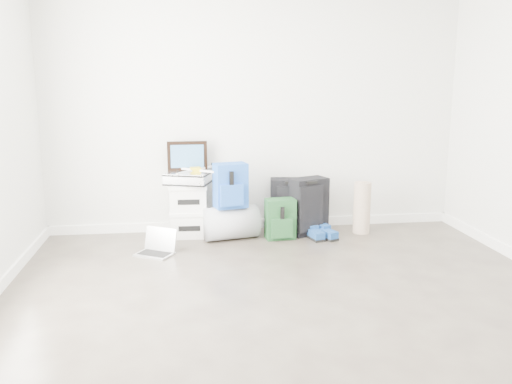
{
  "coord_description": "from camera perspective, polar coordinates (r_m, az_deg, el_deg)",
  "views": [
    {
      "loc": [
        -0.78,
        -3.35,
        1.66
      ],
      "look_at": [
        -0.07,
        1.9,
        0.54
      ],
      "focal_mm": 38.0,
      "sensor_mm": 36.0,
      "label": 1
    }
  ],
  "objects": [
    {
      "name": "green_backpack",
      "position": [
        5.67,
        2.58,
        -2.94
      ],
      "size": [
        0.32,
        0.24,
        0.42
      ],
      "rotation": [
        0.0,
        0.0,
        0.08
      ],
      "color": "#163E1C",
      "rests_on": "ground"
    },
    {
      "name": "duffel_bag",
      "position": [
        5.68,
        -2.68,
        -3.25
      ],
      "size": [
        0.62,
        0.45,
        0.35
      ],
      "primitive_type": "cylinder",
      "rotation": [
        0.0,
        1.57,
        0.2
      ],
      "color": "gray",
      "rests_on": "ground"
    },
    {
      "name": "carry_on",
      "position": [
        5.83,
        5.55,
        -1.52
      ],
      "size": [
        0.44,
        0.37,
        0.61
      ],
      "rotation": [
        0.0,
        0.0,
        0.37
      ],
      "color": "black",
      "rests_on": "ground"
    },
    {
      "name": "laptop",
      "position": [
        5.31,
        -10.38,
        -5.8
      ],
      "size": [
        0.41,
        0.38,
        0.24
      ],
      "rotation": [
        0.0,
        0.0,
        -0.54
      ],
      "color": "#B8B8BC",
      "rests_on": "ground"
    },
    {
      "name": "large_suitcase",
      "position": [
        5.93,
        3.37,
        -1.4
      ],
      "size": [
        0.4,
        0.29,
        0.58
      ],
      "rotation": [
        0.0,
        0.0,
        -0.14
      ],
      "color": "black",
      "rests_on": "ground"
    },
    {
      "name": "briefcase",
      "position": [
        5.72,
        -7.18,
        1.45
      ],
      "size": [
        0.52,
        0.44,
        0.13
      ],
      "primitive_type": "cube",
      "rotation": [
        0.0,
        0.0,
        -0.32
      ],
      "color": "#B2B2B7",
      "rests_on": "boxes_stack"
    },
    {
      "name": "rolled_rug",
      "position": [
        5.98,
        11.09,
        -1.63
      ],
      "size": [
        0.18,
        0.18,
        0.56
      ],
      "primitive_type": "cylinder",
      "color": "gray",
      "rests_on": "ground"
    },
    {
      "name": "ground",
      "position": [
        3.82,
        4.99,
        -13.88
      ],
      "size": [
        5.0,
        5.0,
        0.0
      ],
      "primitive_type": "plane",
      "color": "#332B25",
      "rests_on": "ground"
    },
    {
      "name": "room_envelope",
      "position": [
        3.46,
        5.46,
        12.92
      ],
      "size": [
        4.52,
        5.02,
        2.71
      ],
      "color": "silver",
      "rests_on": "ground"
    },
    {
      "name": "shoes",
      "position": [
        5.75,
        6.81,
        -4.44
      ],
      "size": [
        0.32,
        0.31,
        0.1
      ],
      "rotation": [
        0.0,
        0.0,
        0.31
      ],
      "color": "black",
      "rests_on": "ground"
    },
    {
      "name": "blue_backpack",
      "position": [
        5.56,
        -2.69,
        0.59
      ],
      "size": [
        0.37,
        0.3,
        0.46
      ],
      "rotation": [
        0.0,
        0.0,
        0.24
      ],
      "color": "#17379B",
      "rests_on": "duffel_bag"
    },
    {
      "name": "boxes_stack",
      "position": [
        5.79,
        -7.09,
        -1.9
      ],
      "size": [
        0.41,
        0.34,
        0.56
      ],
      "rotation": [
        0.0,
        0.0,
        -0.05
      ],
      "color": "white",
      "rests_on": "ground"
    },
    {
      "name": "painting",
      "position": [
        5.78,
        -7.25,
        3.77
      ],
      "size": [
        0.42,
        0.04,
        0.31
      ],
      "rotation": [
        0.0,
        0.0,
        0.02
      ],
      "color": "black",
      "rests_on": "briefcase"
    },
    {
      "name": "drone",
      "position": [
        5.68,
        -6.39,
        2.32
      ],
      "size": [
        0.48,
        0.48,
        0.05
      ],
      "rotation": [
        0.0,
        0.0,
        0.1
      ],
      "color": "gold",
      "rests_on": "briefcase"
    }
  ]
}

